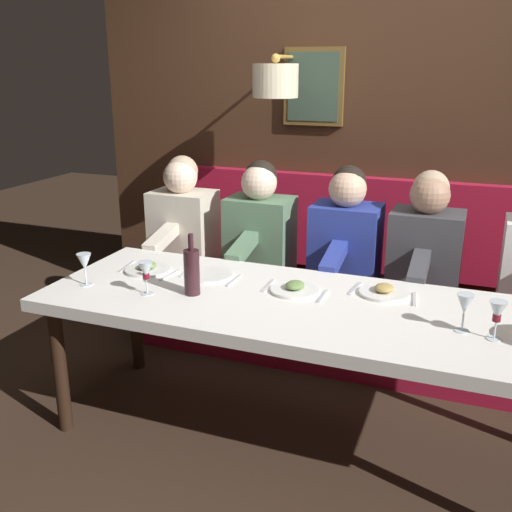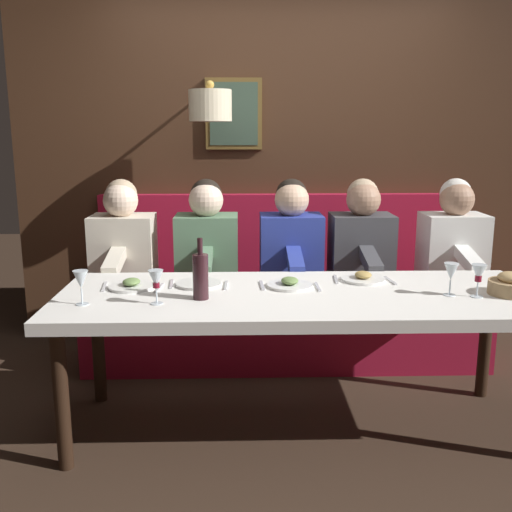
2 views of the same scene
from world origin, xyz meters
name	(u,v)px [view 1 (image 1 of 2)]	position (x,y,z in m)	size (l,w,h in m)	color
ground_plane	(294,437)	(0.00, 0.00, 0.00)	(12.00, 12.00, 0.00)	#332319
dining_table	(297,314)	(0.00, 0.00, 0.68)	(0.90, 2.44, 0.74)	silver
banquette_bench	(337,327)	(0.89, 0.00, 0.23)	(0.52, 2.64, 0.45)	maroon
back_wall_panel	(364,133)	(1.46, 0.01, 1.37)	(0.59, 3.84, 2.90)	#422819
diner_near	(425,245)	(0.88, -0.49, 0.82)	(0.60, 0.40, 0.79)	#3D3D42
diner_middle	(346,237)	(0.88, -0.03, 0.82)	(0.60, 0.40, 0.79)	#283893
diner_far	(260,229)	(0.88, 0.52, 0.82)	(0.60, 0.40, 0.79)	#567A5B
diner_farthest	(183,221)	(0.88, 1.06, 0.82)	(0.60, 0.40, 0.79)	beige
place_setting_0	(384,291)	(0.23, -0.37, 0.75)	(0.24, 0.32, 0.05)	white
place_setting_1	(295,289)	(0.11, 0.05, 0.75)	(0.24, 0.31, 0.05)	white
place_setting_2	(148,269)	(0.11, 0.87, 0.75)	(0.24, 0.32, 0.05)	silver
place_setting_3	(210,275)	(0.16, 0.53, 0.75)	(0.24, 0.31, 0.01)	silver
wine_glass_0	(84,263)	(-0.18, 1.05, 0.86)	(0.07, 0.07, 0.16)	silver
wine_glass_1	(146,271)	(-0.18, 0.70, 0.86)	(0.07, 0.07, 0.16)	silver
wine_glass_2	(465,305)	(-0.07, -0.73, 0.86)	(0.07, 0.07, 0.16)	silver
wine_glass_3	(497,313)	(-0.10, -0.86, 0.86)	(0.07, 0.07, 0.16)	silver
wine_bottle	(192,271)	(-0.09, 0.50, 0.86)	(0.08, 0.08, 0.30)	#33191E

